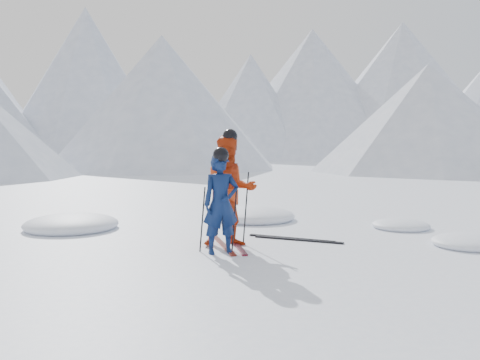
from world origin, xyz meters
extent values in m
plane|color=white|center=(0.00, 0.00, 0.00)|extent=(160.00, 160.00, 0.00)
cone|color=#B2BCD1|center=(-11.51, 40.48, 7.17)|extent=(23.96, 23.96, 14.35)
cone|color=#B2BCD1|center=(-5.08, 51.27, 5.96)|extent=(17.69, 17.69, 11.93)
cone|color=#B2BCD1|center=(4.51, 43.52, 5.42)|extent=(19.63, 19.63, 10.85)
cone|color=#B2BCD1|center=(11.74, 46.25, 7.07)|extent=(23.31, 23.31, 14.15)
cone|color=#B2BCD1|center=(21.49, 44.84, 7.44)|extent=(28.94, 28.94, 14.88)
cone|color=#B2BCD1|center=(12.00, 20.00, 3.25)|extent=(14.00, 14.00, 6.50)
cone|color=#B2BCD1|center=(-4.00, 26.00, 4.50)|extent=(16.00, 16.00, 9.00)
imported|color=#0C1C48|center=(-2.17, -0.99, 0.82)|extent=(0.66, 0.50, 1.65)
imported|color=#BF340F|center=(-1.96, -0.41, 0.98)|extent=(1.01, 0.82, 1.96)
cylinder|color=black|center=(-2.47, -0.84, 0.55)|extent=(0.11, 0.08, 1.10)
cylinder|color=black|center=(-1.92, -0.74, 0.55)|extent=(0.11, 0.07, 1.10)
cylinder|color=black|center=(-2.26, -0.16, 0.65)|extent=(0.13, 0.10, 1.30)
cylinder|color=black|center=(-1.66, -0.26, 0.65)|extent=(0.13, 0.09, 1.30)
cube|color=black|center=(-2.08, -0.41, 0.01)|extent=(0.29, 1.70, 0.03)
cube|color=black|center=(-1.84, -0.41, 0.01)|extent=(0.17, 1.70, 0.03)
cube|color=black|center=(-0.75, 0.07, 0.01)|extent=(1.49, 0.98, 0.03)
cube|color=black|center=(-0.65, -0.08, 0.01)|extent=(1.52, 0.93, 0.03)
ellipsoid|color=white|center=(-5.13, 1.72, 0.00)|extent=(1.96, 1.96, 0.43)
ellipsoid|color=white|center=(1.84, 0.99, 0.00)|extent=(1.21, 1.21, 0.27)
ellipsoid|color=white|center=(-1.10, 2.51, 0.00)|extent=(1.91, 1.91, 0.42)
ellipsoid|color=white|center=(2.23, -0.92, 0.00)|extent=(1.27, 1.27, 0.28)
camera|label=1|loc=(-2.83, -9.25, 1.85)|focal=38.00mm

